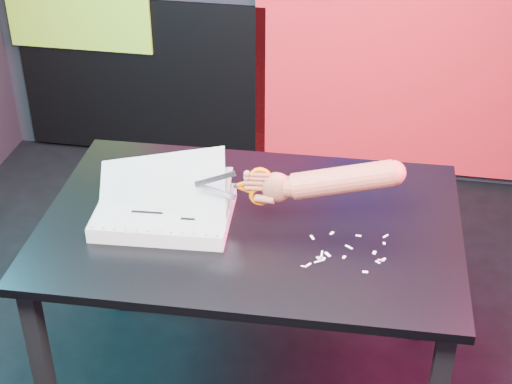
# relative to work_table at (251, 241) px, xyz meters

# --- Properties ---
(room) EXTENTS (3.01, 3.01, 2.71)m
(room) POSITION_rel_work_table_xyz_m (-0.12, 0.12, 0.68)
(room) COLOR black
(room) RESTS_ON ground
(work_table) EXTENTS (1.33, 0.90, 0.75)m
(work_table) POSITION_rel_work_table_xyz_m (0.00, 0.00, 0.00)
(work_table) COLOR black
(work_table) RESTS_ON ground
(printout_stack) EXTENTS (0.45, 0.33, 0.22)m
(printout_stack) POSITION_rel_work_table_xyz_m (-0.27, -0.04, 0.11)
(printout_stack) COLOR beige
(printout_stack) RESTS_ON work_table
(scissors) EXTENTS (0.23, 0.03, 0.13)m
(scissors) POSITION_rel_work_table_xyz_m (0.02, -0.03, 0.23)
(scissors) COLOR #B7B8C2
(scissors) RESTS_ON printout_stack
(hand_forearm) EXTENTS (0.46, 0.11, 0.16)m
(hand_forearm) POSITION_rel_work_table_xyz_m (0.24, -0.01, 0.26)
(hand_forearm) COLOR #B15D43
(hand_forearm) RESTS_ON work_table
(paper_clippings) EXTENTS (0.24, 0.21, 0.00)m
(paper_clippings) POSITION_rel_work_table_xyz_m (0.29, -0.12, 0.08)
(paper_clippings) COLOR white
(paper_clippings) RESTS_ON work_table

